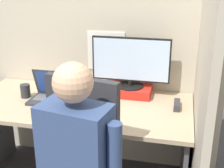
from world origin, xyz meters
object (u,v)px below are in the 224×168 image
object	(u,v)px
stapler	(177,105)
carrot_toy	(64,110)
laptop	(54,95)
paper_box	(130,91)
pen_cup	(25,91)
monitor	(131,62)

from	to	relation	value
stapler	carrot_toy	xyz separation A→B (m)	(-0.77, -0.26, -0.00)
laptop	stapler	distance (m)	0.92
paper_box	carrot_toy	world-z (taller)	paper_box
stapler	pen_cup	world-z (taller)	pen_cup
monitor	carrot_toy	bearing A→B (deg)	-132.48
laptop	pen_cup	xyz separation A→B (m)	(-0.25, 0.02, 0.01)
paper_box	carrot_toy	bearing A→B (deg)	-132.67
laptop	stapler	bearing A→B (deg)	4.61
stapler	carrot_toy	bearing A→B (deg)	-161.57
stapler	paper_box	bearing A→B (deg)	155.01
laptop	stapler	xyz separation A→B (m)	(0.92, 0.07, -0.02)
monitor	pen_cup	xyz separation A→B (m)	(-0.79, -0.23, -0.22)
paper_box	carrot_toy	size ratio (longest dim) A/B	2.66
paper_box	laptop	bearing A→B (deg)	-155.50
laptop	monitor	bearing A→B (deg)	24.75
monitor	stapler	world-z (taller)	monitor
stapler	laptop	bearing A→B (deg)	-175.39
laptop	carrot_toy	distance (m)	0.24
paper_box	stapler	distance (m)	0.41
paper_box	monitor	distance (m)	0.24
paper_box	stapler	world-z (taller)	paper_box
pen_cup	carrot_toy	bearing A→B (deg)	-26.85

